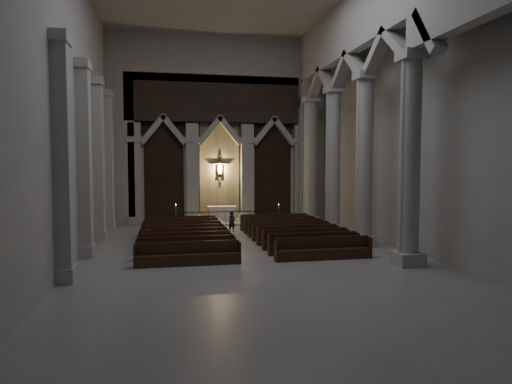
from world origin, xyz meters
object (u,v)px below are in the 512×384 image
altar (222,213)px  candle_stand_left (176,221)px  altar_rail (225,216)px  candle_stand_right (279,220)px  worshipper (232,222)px  pews (240,238)px

altar → candle_stand_left: 3.19m
altar_rail → candle_stand_left: (-2.92, 0.86, -0.29)m
altar → candle_stand_left: bearing=-159.1°
candle_stand_right → worshipper: size_ratio=1.15×
altar_rail → candle_stand_left: bearing=163.6°
candle_stand_left → candle_stand_right: bearing=-6.5°
altar_rail → candle_stand_right: size_ratio=3.79×
altar → worshipper: size_ratio=1.58×
candle_stand_left → worshipper: size_ratio=1.18×
pews → altar: bearing=89.6°
altar → altar_rail: 2.00m
altar → altar_rail: bearing=-91.4°
candle_stand_left → altar_rail: bearing=-16.4°
worshipper → candle_stand_left: bearing=116.3°
worshipper → altar_rail: bearing=72.4°
pews → worshipper: size_ratio=8.04×
altar_rail → worshipper: bearing=-86.4°
altar_rail → altar: bearing=88.6°
candle_stand_left → pews: candle_stand_left is taller
candle_stand_left → candle_stand_right: size_ratio=1.03×
altar → candle_stand_left: (-2.97, -1.14, -0.25)m
worshipper → pews: bearing=-113.0°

